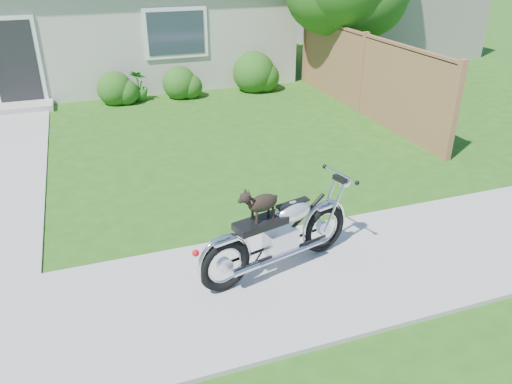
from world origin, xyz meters
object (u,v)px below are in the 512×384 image
Objects in this scene: house at (70,3)px; potted_plant_right at (139,86)px; fence at (363,74)px; motorcycle_with_dog at (280,232)px.

house reaches higher than potted_plant_right.
potted_plant_right is at bearing 150.52° from fence.
potted_plant_right is 0.37× the size of motorcycle_with_dog.
potted_plant_right is 8.35m from motorcycle_with_dog.
potted_plant_right is at bearing 79.89° from motorcycle_with_dog.
house is 5.76× the size of motorcycle_with_dog.
house reaches higher than fence.
house is 12.03m from motorcycle_with_dog.
fence reaches higher than motorcycle_with_dog.
fence is at bearing -29.48° from potted_plant_right.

